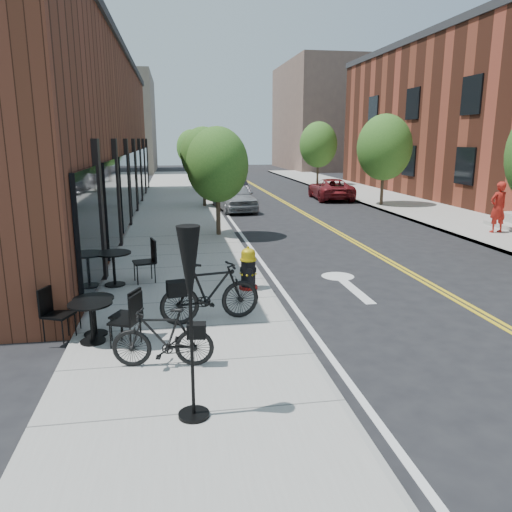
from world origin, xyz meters
TOP-DOWN VIEW (x-y plane):
  - ground at (0.00, 0.00)m, footprint 120.00×120.00m
  - sidewalk_near at (-2.00, 10.00)m, footprint 4.00×70.00m
  - sidewalk_far at (10.00, 10.00)m, footprint 4.00×70.00m
  - building_near at (-6.50, 14.00)m, footprint 5.00×28.00m
  - bg_building_left at (-8.00, 48.00)m, footprint 8.00×14.00m
  - bg_building_right at (16.00, 50.00)m, footprint 10.00×16.00m
  - tree_near_a at (-0.60, 9.00)m, footprint 2.20×2.20m
  - tree_near_b at (-0.60, 17.00)m, footprint 2.30×2.30m
  - tree_near_c at (-0.60, 25.00)m, footprint 2.10×2.10m
  - tree_near_d at (-0.60, 33.00)m, footprint 2.40×2.40m
  - tree_far_b at (8.60, 16.00)m, footprint 2.80×2.80m
  - tree_far_c at (8.60, 28.00)m, footprint 2.80×2.80m
  - fire_hydrant at (-0.52, 2.21)m, footprint 0.54×0.54m
  - bicycle_left at (-2.39, -1.58)m, footprint 1.58×0.64m
  - bicycle_right at (-1.54, 0.22)m, footprint 1.99×0.89m
  - bistro_set_a at (-3.60, -0.11)m, footprint 1.65×1.05m
  - bistro_set_b at (-3.60, -0.45)m, footprint 1.72×1.06m
  - bistro_set_c at (-3.60, 2.98)m, footprint 1.97×1.00m
  - patio_umbrella at (-2.00, -3.07)m, footprint 0.39×0.39m
  - parked_car_a at (0.80, 15.87)m, footprint 2.15×4.29m
  - parked_car_b at (1.14, 19.36)m, footprint 1.52×4.35m
  - parked_car_c at (1.13, 26.47)m, footprint 2.27×5.51m
  - parked_car_far at (6.96, 19.57)m, footprint 2.33×4.54m
  - pedestrian at (9.55, 7.74)m, footprint 0.74×0.54m

SIDE VIEW (x-z plane):
  - ground at x=0.00m, z-range 0.00..0.00m
  - sidewalk_near at x=-2.00m, z-range 0.00..0.12m
  - sidewalk_far at x=10.00m, z-range 0.00..0.12m
  - bistro_set_a at x=-3.60m, z-range 0.12..1.00m
  - bistro_set_b at x=-3.60m, z-range 0.12..1.04m
  - bicycle_left at x=-2.39m, z-range 0.12..1.04m
  - fire_hydrant at x=-0.52m, z-range 0.09..1.09m
  - parked_car_far at x=6.96m, z-range 0.00..1.23m
  - bistro_set_c at x=-3.60m, z-range 0.12..1.16m
  - bicycle_right at x=-1.54m, z-range 0.12..1.27m
  - parked_car_a at x=0.80m, z-range 0.00..1.40m
  - parked_car_b at x=1.14m, z-range 0.00..1.43m
  - parked_car_c at x=1.13m, z-range 0.00..1.59m
  - pedestrian at x=9.55m, z-range 0.12..1.99m
  - patio_umbrella at x=-2.00m, z-range 0.64..3.06m
  - tree_near_c at x=-0.60m, z-range 0.69..4.37m
  - tree_near_a at x=-0.60m, z-range 0.70..4.51m
  - tree_near_b at x=-0.60m, z-range 0.72..4.70m
  - tree_near_d at x=-0.60m, z-range 0.73..4.85m
  - tree_far_b at x=8.60m, z-range 0.75..5.37m
  - tree_far_c at x=8.60m, z-range 0.75..5.37m
  - building_near at x=-6.50m, z-range 0.00..7.00m
  - bg_building_left at x=-8.00m, z-range 0.00..10.00m
  - bg_building_right at x=16.00m, z-range 0.00..12.00m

